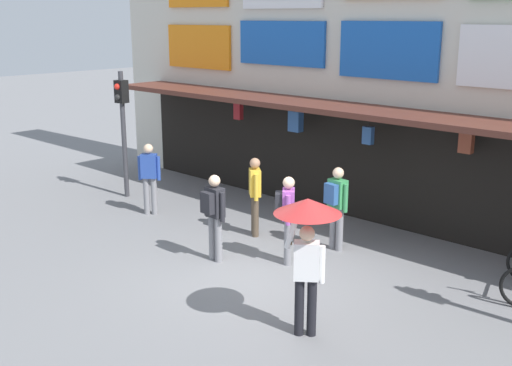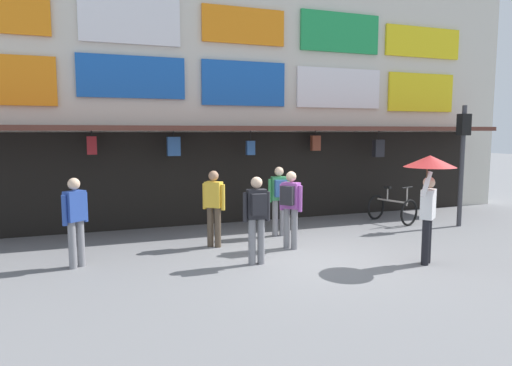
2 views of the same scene
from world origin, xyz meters
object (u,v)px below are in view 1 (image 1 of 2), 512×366
Objects in this scene: pedestrian_in_blue at (149,175)px; pedestrian_in_black at (214,211)px; pedestrian_with_umbrella at (307,228)px; pedestrian_in_green at (287,213)px; pedestrian_in_white at (255,192)px; traffic_light_near at (122,114)px; pedestrian_in_purple at (336,202)px.

pedestrian_in_black is at bearing -16.80° from pedestrian_in_blue.
pedestrian_in_blue is 0.81× the size of pedestrian_with_umbrella.
pedestrian_with_umbrella is at bearing -19.23° from pedestrian_in_black.
pedestrian_with_umbrella is at bearing -43.84° from pedestrian_in_green.
pedestrian_in_white is (-0.43, 1.57, -0.04)m from pedestrian_in_black.
pedestrian_in_blue is at bearing -16.58° from traffic_light_near.
pedestrian_in_purple is 1.00× the size of pedestrian_in_black.
pedestrian_in_black is at bearing 160.77° from pedestrian_with_umbrella.
pedestrian_in_green and pedestrian_in_white have the same top height.
pedestrian_in_black is at bearing -141.68° from pedestrian_in_green.
pedestrian_in_green is (4.29, -0.13, 0.04)m from pedestrian_in_blue.
pedestrian_with_umbrella is at bearing -17.99° from pedestrian_in_blue.
pedestrian_in_green is at bearing -1.69° from pedestrian_in_blue.
pedestrian_in_blue and pedestrian_in_white have the same top height.
pedestrian_in_blue is 3.36m from pedestrian_in_black.
pedestrian_in_green is at bearing -101.70° from pedestrian_in_purple.
pedestrian_in_purple and pedestrian_in_black have the same top height.
pedestrian_in_white is at bearing 153.99° from pedestrian_in_green.
traffic_light_near is 1.90× the size of pedestrian_in_blue.
traffic_light_near is 5.21m from pedestrian_in_black.
pedestrian_in_purple is at bearing 119.19° from pedestrian_with_umbrella.
pedestrian_in_green is (5.93, -0.62, -1.16)m from traffic_light_near.
pedestrian_in_white is (4.44, 0.11, -1.19)m from traffic_light_near.
pedestrian_with_umbrella reaches higher than pedestrian_in_black.
pedestrian_in_green is 1.23m from pedestrian_in_purple.
pedestrian_in_white is (-3.49, 2.64, -0.69)m from pedestrian_with_umbrella.
pedestrian_in_green is at bearing -5.94° from traffic_light_near.
pedestrian_with_umbrella is 1.24× the size of pedestrian_in_green.
pedestrian_in_blue is at bearing -166.63° from pedestrian_in_purple.
traffic_light_near reaches higher than pedestrian_in_blue.
pedestrian_in_purple is at bearing 13.37° from pedestrian_in_blue.
pedestrian_with_umbrella reaches higher than pedestrian_in_white.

